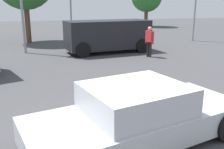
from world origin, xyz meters
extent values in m
plane|color=#424244|center=(0.00, 0.00, 0.00)|extent=(80.00, 80.00, 0.00)
cube|color=#B7BABF|center=(0.12, -0.07, 0.42)|extent=(4.89, 2.83, 0.52)
cube|color=#B7BABF|center=(0.02, -0.09, 0.95)|extent=(2.26, 2.08, 0.54)
cube|color=slate|center=(0.91, 0.12, 0.95)|extent=(0.42, 1.52, 0.45)
cube|color=slate|center=(-0.87, -0.31, 0.95)|extent=(0.42, 1.52, 0.45)
cylinder|color=black|center=(1.47, 1.13, 0.32)|extent=(0.67, 0.36, 0.64)
cylinder|color=black|center=(-1.64, 0.40, 0.32)|extent=(0.67, 0.36, 0.64)
cube|color=black|center=(2.15, 9.92, 1.03)|extent=(4.94, 2.51, 1.59)
cube|color=slate|center=(4.46, 10.19, 1.38)|extent=(0.24, 1.67, 0.64)
cylinder|color=black|center=(3.80, 11.05, 0.40)|extent=(0.82, 0.34, 0.80)
cylinder|color=black|center=(4.02, 9.19, 0.40)|extent=(0.82, 0.34, 0.80)
cylinder|color=black|center=(0.28, 10.64, 0.40)|extent=(0.82, 0.34, 0.80)
cylinder|color=black|center=(0.50, 8.78, 0.40)|extent=(0.82, 0.34, 0.80)
cylinder|color=black|center=(3.94, 7.88, 0.40)|extent=(0.13, 0.13, 0.81)
cylinder|color=black|center=(3.87, 8.03, 0.40)|extent=(0.13, 0.13, 0.81)
cube|color=red|center=(3.90, 7.96, 1.10)|extent=(0.38, 0.46, 0.57)
cylinder|color=red|center=(4.00, 7.74, 1.04)|extent=(0.09, 0.09, 0.67)
cylinder|color=red|center=(3.80, 8.17, 1.04)|extent=(0.09, 0.09, 0.67)
sphere|color=tan|center=(3.90, 7.96, 1.49)|extent=(0.22, 0.22, 0.22)
cylinder|color=gray|center=(-2.47, 10.99, 2.78)|extent=(0.14, 0.14, 5.57)
cylinder|color=gray|center=(1.06, 17.54, 2.91)|extent=(0.14, 0.14, 5.82)
cylinder|color=brown|center=(-2.36, 15.32, 1.41)|extent=(0.38, 0.38, 2.82)
cylinder|color=brown|center=(11.17, 25.37, 1.10)|extent=(0.43, 0.43, 2.19)
camera|label=1|loc=(-1.76, -4.60, 2.77)|focal=41.62mm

